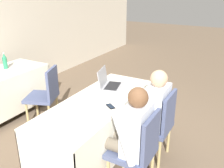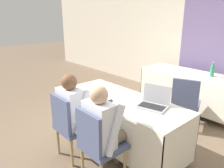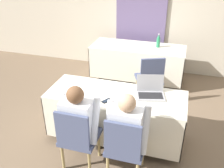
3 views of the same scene
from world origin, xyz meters
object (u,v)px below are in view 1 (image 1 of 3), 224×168
at_px(chair_near_left, 138,149).
at_px(person_white_shirt, 151,109).
at_px(chair_far_spare, 46,93).
at_px(laptop, 110,84).
at_px(person_checkered_shirt, 130,132).
at_px(water_bottle, 5,61).
at_px(cell_phone, 110,106).
at_px(chair_near_right, 158,123).

bearing_deg(chair_near_left, person_white_shirt, -170.00).
relative_size(chair_near_left, chair_far_spare, 1.00).
height_order(laptop, person_checkered_shirt, person_checkered_shirt).
bearing_deg(person_white_shirt, water_bottle, -90.31).
xyz_separation_m(chair_far_spare, person_white_shirt, (-0.01, -1.71, 0.16)).
height_order(laptop, chair_near_left, laptop).
relative_size(cell_phone, water_bottle, 0.53).
relative_size(laptop, chair_near_left, 0.47).
bearing_deg(laptop, water_bottle, 79.41).
bearing_deg(chair_far_spare, person_checkered_shirt, 48.78).
bearing_deg(chair_near_left, chair_near_right, -180.00).
xyz_separation_m(cell_phone, chair_near_left, (-0.22, -0.45, -0.27)).
distance_m(laptop, person_checkered_shirt, 1.00).
distance_m(water_bottle, person_white_shirt, 2.56).
bearing_deg(chair_near_left, cell_phone, -116.32).
height_order(chair_near_left, person_checkered_shirt, person_checkered_shirt).
bearing_deg(person_checkered_shirt, chair_far_spare, -109.09).
relative_size(cell_phone, chair_far_spare, 0.16).
relative_size(chair_far_spare, person_white_shirt, 0.77).
relative_size(chair_near_left, chair_near_right, 1.00).
xyz_separation_m(chair_near_left, person_checkered_shirt, (-0.00, 0.10, 0.16)).
distance_m(person_checkered_shirt, person_white_shirt, 0.58).
bearing_deg(person_white_shirt, chair_near_left, 10.00).
bearing_deg(chair_far_spare, cell_phone, 52.75).
relative_size(laptop, chair_near_right, 0.47).
relative_size(water_bottle, person_white_shirt, 0.23).
height_order(cell_phone, chair_near_left, chair_near_left).
distance_m(chair_near_left, chair_near_right, 0.58).
distance_m(cell_phone, water_bottle, 2.24).
bearing_deg(chair_far_spare, water_bottle, -112.54).
bearing_deg(water_bottle, laptop, -85.77).
bearing_deg(laptop, person_white_shirt, -118.10).
distance_m(laptop, water_bottle, 1.91).
bearing_deg(chair_near_right, chair_near_left, 0.00).
distance_m(cell_phone, chair_near_right, 0.64).
bearing_deg(cell_phone, chair_far_spare, 108.11).
xyz_separation_m(cell_phone, water_bottle, (0.37, 2.20, 0.12)).
bearing_deg(person_checkered_shirt, water_bottle, -103.16).
height_order(laptop, water_bottle, water_bottle).
distance_m(cell_phone, chair_far_spare, 1.43).
relative_size(person_checkered_shirt, person_white_shirt, 1.00).
bearing_deg(water_bottle, chair_near_left, -102.66).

